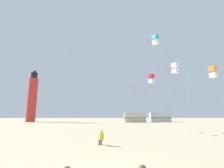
{
  "coord_description": "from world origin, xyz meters",
  "views": [
    {
      "loc": [
        -0.11,
        -6.25,
        2.38
      ],
      "look_at": [
        0.86,
        9.45,
        5.29
      ],
      "focal_mm": 26.25,
      "sensor_mm": 36.0,
      "label": 1
    }
  ],
  "objects_px": {
    "kite_flyer_standing": "(101,137)",
    "kite_box_scarlet": "(151,79)",
    "kite_box_white": "(175,68)",
    "lighthouse_distant": "(32,97)",
    "kite_diamond_rainbow": "(133,90)",
    "kite_box_cyan": "(155,40)",
    "kite_diamond_lime": "(161,53)",
    "rv_van_tan": "(135,118)",
    "kite_box_orange": "(213,72)",
    "kite_diamond_blue": "(71,49)",
    "kite_diamond_magenta": "(115,69)",
    "rv_van_silver": "(160,117)"
  },
  "relations": [
    {
      "from": "kite_flyer_standing",
      "to": "kite_box_white",
      "type": "xyz_separation_m",
      "value": [
        8.4,
        4.35,
        6.98
      ]
    },
    {
      "from": "kite_flyer_standing",
      "to": "kite_diamond_magenta",
      "type": "height_order",
      "value": "kite_diamond_magenta"
    },
    {
      "from": "kite_diamond_lime",
      "to": "rv_van_tan",
      "type": "bearing_deg",
      "value": 89.75
    },
    {
      "from": "rv_van_silver",
      "to": "kite_diamond_magenta",
      "type": "bearing_deg",
      "value": -123.66
    },
    {
      "from": "kite_diamond_rainbow",
      "to": "lighthouse_distant",
      "type": "bearing_deg",
      "value": 132.63
    },
    {
      "from": "kite_diamond_magenta",
      "to": "kite_diamond_lime",
      "type": "height_order",
      "value": "kite_diamond_lime"
    },
    {
      "from": "kite_diamond_magenta",
      "to": "kite_box_cyan",
      "type": "xyz_separation_m",
      "value": [
        4.44,
        -7.81,
        1.68
      ]
    },
    {
      "from": "kite_diamond_magenta",
      "to": "kite_diamond_rainbow",
      "type": "xyz_separation_m",
      "value": [
        2.62,
        -1.72,
        -3.71
      ]
    },
    {
      "from": "kite_flyer_standing",
      "to": "kite_diamond_lime",
      "type": "distance_m",
      "value": 19.6
    },
    {
      "from": "rv_van_tan",
      "to": "rv_van_silver",
      "type": "distance_m",
      "value": 8.61
    },
    {
      "from": "kite_diamond_rainbow",
      "to": "kite_box_cyan",
      "type": "distance_m",
      "value": 8.34
    },
    {
      "from": "kite_diamond_rainbow",
      "to": "kite_box_white",
      "type": "xyz_separation_m",
      "value": [
        3.62,
        -7.01,
        1.51
      ]
    },
    {
      "from": "kite_box_scarlet",
      "to": "lighthouse_distant",
      "type": "xyz_separation_m",
      "value": [
        -29.01,
        33.57,
        0.86
      ]
    },
    {
      "from": "kite_diamond_lime",
      "to": "rv_van_silver",
      "type": "xyz_separation_m",
      "value": [
        8.51,
        26.02,
        -11.03
      ]
    },
    {
      "from": "kite_box_white",
      "to": "kite_box_scarlet",
      "type": "bearing_deg",
      "value": 121.63
    },
    {
      "from": "kite_flyer_standing",
      "to": "kite_diamond_magenta",
      "type": "relative_size",
      "value": 0.11
    },
    {
      "from": "kite_flyer_standing",
      "to": "kite_diamond_lime",
      "type": "bearing_deg",
      "value": -145.04
    },
    {
      "from": "kite_diamond_lime",
      "to": "lighthouse_distant",
      "type": "relative_size",
      "value": 0.79
    },
    {
      "from": "kite_diamond_magenta",
      "to": "kite_flyer_standing",
      "type": "bearing_deg",
      "value": -99.35
    },
    {
      "from": "kite_diamond_blue",
      "to": "kite_diamond_rainbow",
      "type": "relative_size",
      "value": 2.16
    },
    {
      "from": "kite_flyer_standing",
      "to": "rv_van_silver",
      "type": "xyz_separation_m",
      "value": [
        18.34,
        38.19,
        0.78
      ]
    },
    {
      "from": "kite_box_scarlet",
      "to": "lighthouse_distant",
      "type": "distance_m",
      "value": 44.37
    },
    {
      "from": "lighthouse_distant",
      "to": "rv_van_silver",
      "type": "distance_m",
      "value": 41.44
    },
    {
      "from": "kite_box_scarlet",
      "to": "rv_van_tan",
      "type": "height_order",
      "value": "kite_box_scarlet"
    },
    {
      "from": "kite_box_orange",
      "to": "kite_box_cyan",
      "type": "distance_m",
      "value": 7.43
    },
    {
      "from": "kite_box_white",
      "to": "rv_van_tan",
      "type": "distance_m",
      "value": 32.57
    },
    {
      "from": "rv_van_tan",
      "to": "kite_diamond_magenta",
      "type": "bearing_deg",
      "value": -107.66
    },
    {
      "from": "kite_box_orange",
      "to": "kite_box_white",
      "type": "distance_m",
      "value": 3.77
    },
    {
      "from": "kite_flyer_standing",
      "to": "kite_box_white",
      "type": "bearing_deg",
      "value": -168.67
    },
    {
      "from": "kite_box_orange",
      "to": "rv_van_silver",
      "type": "bearing_deg",
      "value": 79.19
    },
    {
      "from": "rv_van_tan",
      "to": "kite_box_cyan",
      "type": "bearing_deg",
      "value": -95.28
    },
    {
      "from": "kite_diamond_magenta",
      "to": "rv_van_tan",
      "type": "relative_size",
      "value": 1.61
    },
    {
      "from": "kite_box_scarlet",
      "to": "kite_box_white",
      "type": "bearing_deg",
      "value": -58.37
    },
    {
      "from": "kite_diamond_rainbow",
      "to": "rv_van_silver",
      "type": "relative_size",
      "value": 1.0
    },
    {
      "from": "kite_flyer_standing",
      "to": "kite_box_orange",
      "type": "xyz_separation_m",
      "value": [
        11.52,
        2.45,
        6.07
      ]
    },
    {
      "from": "lighthouse_distant",
      "to": "kite_diamond_lime",
      "type": "bearing_deg",
      "value": -41.71
    },
    {
      "from": "kite_diamond_lime",
      "to": "kite_box_orange",
      "type": "height_order",
      "value": "kite_diamond_lime"
    },
    {
      "from": "kite_box_white",
      "to": "lighthouse_distant",
      "type": "distance_m",
      "value": 47.91
    },
    {
      "from": "lighthouse_distant",
      "to": "kite_box_white",
      "type": "bearing_deg",
      "value": -49.86
    },
    {
      "from": "kite_box_orange",
      "to": "rv_van_silver",
      "type": "distance_m",
      "value": 36.77
    },
    {
      "from": "kite_box_orange",
      "to": "rv_van_tan",
      "type": "bearing_deg",
      "value": 92.67
    },
    {
      "from": "kite_box_orange",
      "to": "kite_box_scarlet",
      "type": "xyz_separation_m",
      "value": [
        -5.0,
        4.96,
        0.3
      ]
    },
    {
      "from": "kite_diamond_rainbow",
      "to": "kite_diamond_magenta",
      "type": "bearing_deg",
      "value": 146.76
    },
    {
      "from": "kite_diamond_blue",
      "to": "rv_van_silver",
      "type": "relative_size",
      "value": 2.17
    },
    {
      "from": "kite_flyer_standing",
      "to": "kite_box_scarlet",
      "type": "distance_m",
      "value": 11.74
    },
    {
      "from": "rv_van_tan",
      "to": "kite_box_orange",
      "type": "bearing_deg",
      "value": -86.45
    },
    {
      "from": "rv_van_silver",
      "to": "kite_diamond_blue",
      "type": "bearing_deg",
      "value": -133.39
    },
    {
      "from": "kite_diamond_lime",
      "to": "kite_diamond_rainbow",
      "type": "xyz_separation_m",
      "value": [
        -5.06,
        -0.8,
        -6.33
      ]
    },
    {
      "from": "kite_flyer_standing",
      "to": "kite_diamond_lime",
      "type": "height_order",
      "value": "kite_diamond_lime"
    },
    {
      "from": "kite_diamond_lime",
      "to": "kite_box_cyan",
      "type": "bearing_deg",
      "value": -115.17
    }
  ]
}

